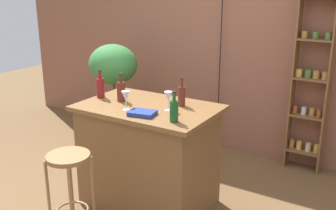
{
  "coord_description": "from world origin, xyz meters",
  "views": [
    {
      "loc": [
        1.85,
        -2.38,
        1.97
      ],
      "look_at": [
        0.05,
        0.55,
        0.9
      ],
      "focal_mm": 41.96,
      "sensor_mm": 36.0,
      "label": 1
    }
  ],
  "objects_px": {
    "wine_glass_left": "(126,97)",
    "wine_glass_center": "(168,97)",
    "spice_shelf": "(312,76)",
    "bottle_olive_oil": "(182,95)",
    "cookbook": "(142,113)",
    "bottle_vinegar": "(174,110)",
    "plant_stool": "(116,128)",
    "bar_stool": "(70,176)",
    "potted_plant": "(113,68)",
    "bottle_sauce_amber": "(121,91)",
    "bottle_soda_blue": "(100,87)"
  },
  "relations": [
    {
      "from": "bar_stool",
      "to": "cookbook",
      "type": "height_order",
      "value": "cookbook"
    },
    {
      "from": "bottle_vinegar",
      "to": "cookbook",
      "type": "xyz_separation_m",
      "value": [
        -0.3,
        -0.0,
        -0.07
      ]
    },
    {
      "from": "bar_stool",
      "to": "wine_glass_center",
      "type": "height_order",
      "value": "wine_glass_center"
    },
    {
      "from": "spice_shelf",
      "to": "cookbook",
      "type": "distance_m",
      "value": 1.96
    },
    {
      "from": "bottle_vinegar",
      "to": "wine_glass_left",
      "type": "height_order",
      "value": "bottle_vinegar"
    },
    {
      "from": "bar_stool",
      "to": "bottle_olive_oil",
      "type": "distance_m",
      "value": 1.14
    },
    {
      "from": "bottle_vinegar",
      "to": "wine_glass_left",
      "type": "distance_m",
      "value": 0.49
    },
    {
      "from": "cookbook",
      "to": "bottle_olive_oil",
      "type": "bearing_deg",
      "value": 59.25
    },
    {
      "from": "bottle_sauce_amber",
      "to": "bottle_vinegar",
      "type": "relative_size",
      "value": 1.05
    },
    {
      "from": "bar_stool",
      "to": "plant_stool",
      "type": "distance_m",
      "value": 1.9
    },
    {
      "from": "bottle_olive_oil",
      "to": "wine_glass_center",
      "type": "xyz_separation_m",
      "value": [
        -0.03,
        -0.17,
        0.02
      ]
    },
    {
      "from": "spice_shelf",
      "to": "bottle_soda_blue",
      "type": "xyz_separation_m",
      "value": [
        -1.56,
        -1.51,
        -0.0
      ]
    },
    {
      "from": "potted_plant",
      "to": "bottle_soda_blue",
      "type": "bearing_deg",
      "value": -56.66
    },
    {
      "from": "wine_glass_center",
      "to": "cookbook",
      "type": "xyz_separation_m",
      "value": [
        -0.11,
        -0.22,
        -0.1
      ]
    },
    {
      "from": "plant_stool",
      "to": "wine_glass_left",
      "type": "height_order",
      "value": "wine_glass_left"
    },
    {
      "from": "bar_stool",
      "to": "wine_glass_left",
      "type": "distance_m",
      "value": 0.78
    },
    {
      "from": "bottle_vinegar",
      "to": "bottle_olive_oil",
      "type": "bearing_deg",
      "value": 111.82
    },
    {
      "from": "spice_shelf",
      "to": "potted_plant",
      "type": "height_order",
      "value": "spice_shelf"
    },
    {
      "from": "spice_shelf",
      "to": "bottle_sauce_amber",
      "type": "bearing_deg",
      "value": -131.46
    },
    {
      "from": "cookbook",
      "to": "bottle_vinegar",
      "type": "bearing_deg",
      "value": -10.65
    },
    {
      "from": "bottle_soda_blue",
      "to": "bottle_vinegar",
      "type": "bearing_deg",
      "value": -13.18
    },
    {
      "from": "bar_stool",
      "to": "potted_plant",
      "type": "bearing_deg",
      "value": 118.33
    },
    {
      "from": "spice_shelf",
      "to": "cookbook",
      "type": "relative_size",
      "value": 9.69
    },
    {
      "from": "plant_stool",
      "to": "potted_plant",
      "type": "xyz_separation_m",
      "value": [
        0.0,
        0.0,
        0.77
      ]
    },
    {
      "from": "bottle_olive_oil",
      "to": "cookbook",
      "type": "height_order",
      "value": "bottle_olive_oil"
    },
    {
      "from": "spice_shelf",
      "to": "bottle_olive_oil",
      "type": "distance_m",
      "value": 1.55
    },
    {
      "from": "bottle_olive_oil",
      "to": "cookbook",
      "type": "distance_m",
      "value": 0.42
    },
    {
      "from": "spice_shelf",
      "to": "wine_glass_center",
      "type": "relative_size",
      "value": 12.4
    },
    {
      "from": "wine_glass_center",
      "to": "wine_glass_left",
      "type": "bearing_deg",
      "value": -150.55
    },
    {
      "from": "bar_stool",
      "to": "bottle_vinegar",
      "type": "height_order",
      "value": "bottle_vinegar"
    },
    {
      "from": "potted_plant",
      "to": "wine_glass_left",
      "type": "height_order",
      "value": "potted_plant"
    },
    {
      "from": "wine_glass_center",
      "to": "cookbook",
      "type": "distance_m",
      "value": 0.26
    },
    {
      "from": "potted_plant",
      "to": "bottle_soda_blue",
      "type": "height_order",
      "value": "potted_plant"
    },
    {
      "from": "wine_glass_left",
      "to": "wine_glass_center",
      "type": "xyz_separation_m",
      "value": [
        0.31,
        0.17,
        0.0
      ]
    },
    {
      "from": "cookbook",
      "to": "potted_plant",
      "type": "bearing_deg",
      "value": 126.49
    },
    {
      "from": "bar_stool",
      "to": "cookbook",
      "type": "distance_m",
      "value": 0.75
    },
    {
      "from": "plant_stool",
      "to": "bottle_soda_blue",
      "type": "xyz_separation_m",
      "value": [
        0.61,
        -0.93,
        0.83
      ]
    },
    {
      "from": "bottle_sauce_amber",
      "to": "bottle_vinegar",
      "type": "xyz_separation_m",
      "value": [
        0.69,
        -0.23,
        -0.0
      ]
    },
    {
      "from": "bar_stool",
      "to": "bottle_sauce_amber",
      "type": "distance_m",
      "value": 0.9
    },
    {
      "from": "spice_shelf",
      "to": "bottle_soda_blue",
      "type": "height_order",
      "value": "spice_shelf"
    },
    {
      "from": "wine_glass_center",
      "to": "bottle_vinegar",
      "type": "bearing_deg",
      "value": -49.56
    },
    {
      "from": "plant_stool",
      "to": "wine_glass_center",
      "type": "relative_size",
      "value": 2.73
    },
    {
      "from": "bottle_olive_oil",
      "to": "bottle_sauce_amber",
      "type": "bearing_deg",
      "value": -163.2
    },
    {
      "from": "bar_stool",
      "to": "plant_stool",
      "type": "xyz_separation_m",
      "value": [
        -0.89,
        1.65,
        -0.31
      ]
    },
    {
      "from": "bottle_olive_oil",
      "to": "wine_glass_center",
      "type": "bearing_deg",
      "value": -99.21
    },
    {
      "from": "wine_glass_left",
      "to": "wine_glass_center",
      "type": "distance_m",
      "value": 0.35
    },
    {
      "from": "potted_plant",
      "to": "bottle_vinegar",
      "type": "bearing_deg",
      "value": -36.72
    },
    {
      "from": "spice_shelf",
      "to": "bottle_olive_oil",
      "type": "height_order",
      "value": "spice_shelf"
    },
    {
      "from": "wine_glass_left",
      "to": "bottle_sauce_amber",
      "type": "bearing_deg",
      "value": 136.43
    },
    {
      "from": "spice_shelf",
      "to": "bottle_vinegar",
      "type": "bearing_deg",
      "value": -110.21
    }
  ]
}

